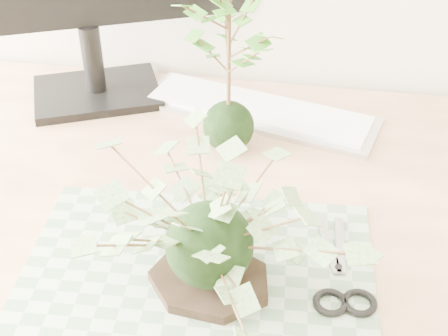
{
  "coord_description": "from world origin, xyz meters",
  "views": [
    {
      "loc": [
        0.12,
        0.46,
        1.35
      ],
      "look_at": [
        0.0,
        1.14,
        0.84
      ],
      "focal_mm": 50.0,
      "sensor_mm": 36.0,
      "label": 1
    }
  ],
  "objects_px": {
    "ivy_kokedama": "(209,213)",
    "keyboard": "(258,111)",
    "maple_kokedama": "(229,6)",
    "desk": "(246,228)"
  },
  "relations": [
    {
      "from": "desk",
      "to": "ivy_kokedama",
      "type": "relative_size",
      "value": 4.18
    },
    {
      "from": "ivy_kokedama",
      "to": "maple_kokedama",
      "type": "xyz_separation_m",
      "value": [
        -0.03,
        0.32,
        0.13
      ]
    },
    {
      "from": "ivy_kokedama",
      "to": "maple_kokedama",
      "type": "relative_size",
      "value": 1.05
    },
    {
      "from": "desk",
      "to": "ivy_kokedama",
      "type": "xyz_separation_m",
      "value": [
        -0.02,
        -0.22,
        0.21
      ]
    },
    {
      "from": "maple_kokedama",
      "to": "keyboard",
      "type": "xyz_separation_m",
      "value": [
        0.04,
        0.12,
        -0.25
      ]
    },
    {
      "from": "ivy_kokedama",
      "to": "desk",
      "type": "bearing_deg",
      "value": 84.83
    },
    {
      "from": "desk",
      "to": "ivy_kokedama",
      "type": "height_order",
      "value": "ivy_kokedama"
    },
    {
      "from": "ivy_kokedama",
      "to": "maple_kokedama",
      "type": "distance_m",
      "value": 0.35
    },
    {
      "from": "ivy_kokedama",
      "to": "keyboard",
      "type": "bearing_deg",
      "value": 88.85
    },
    {
      "from": "maple_kokedama",
      "to": "keyboard",
      "type": "height_order",
      "value": "maple_kokedama"
    }
  ]
}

